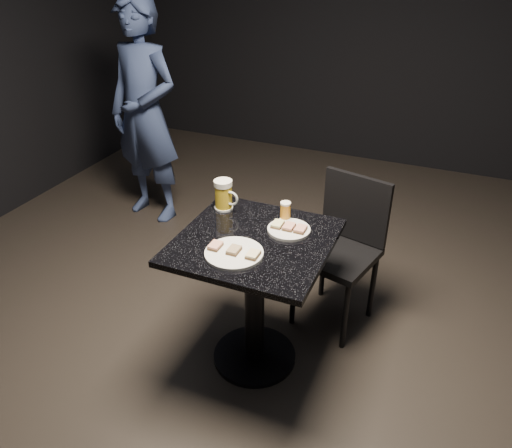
% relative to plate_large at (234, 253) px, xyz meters
% --- Properties ---
extents(floor, '(6.00, 6.00, 0.00)m').
position_rel_plate_large_xyz_m(floor, '(0.03, 0.15, -0.76)').
color(floor, black).
rests_on(floor, ground).
extents(plate_large, '(0.26, 0.26, 0.01)m').
position_rel_plate_large_xyz_m(plate_large, '(0.00, 0.00, 0.00)').
color(plate_large, white).
rests_on(plate_large, table).
extents(plate_small, '(0.21, 0.21, 0.01)m').
position_rel_plate_large_xyz_m(plate_small, '(0.15, 0.29, 0.00)').
color(plate_small, silver).
rests_on(plate_small, table).
extents(patron, '(0.65, 0.48, 1.65)m').
position_rel_plate_large_xyz_m(patron, '(-1.36, 1.34, 0.07)').
color(patron, navy).
rests_on(patron, floor).
extents(table, '(0.70, 0.70, 0.75)m').
position_rel_plate_large_xyz_m(table, '(0.03, 0.15, -0.25)').
color(table, black).
rests_on(table, floor).
extents(beer_mug, '(0.14, 0.10, 0.16)m').
position_rel_plate_large_xyz_m(beer_mug, '(-0.23, 0.37, 0.07)').
color(beer_mug, white).
rests_on(beer_mug, table).
extents(beer_tumbler, '(0.06, 0.06, 0.10)m').
position_rel_plate_large_xyz_m(beer_tumbler, '(0.10, 0.38, 0.04)').
color(beer_tumbler, silver).
rests_on(beer_tumbler, table).
extents(chair, '(0.47, 0.47, 0.86)m').
position_rel_plate_large_xyz_m(chair, '(0.34, 0.68, -0.26)').
color(chair, black).
rests_on(chair, floor).
extents(canapes_on_plate_large, '(0.23, 0.07, 0.02)m').
position_rel_plate_large_xyz_m(canapes_on_plate_large, '(0.00, 0.00, 0.02)').
color(canapes_on_plate_large, '#4C3521').
rests_on(canapes_on_plate_large, plate_large).
extents(canapes_on_plate_small, '(0.17, 0.07, 0.02)m').
position_rel_plate_large_xyz_m(canapes_on_plate_small, '(0.15, 0.29, 0.02)').
color(canapes_on_plate_small, '#4C3521').
rests_on(canapes_on_plate_small, plate_small).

